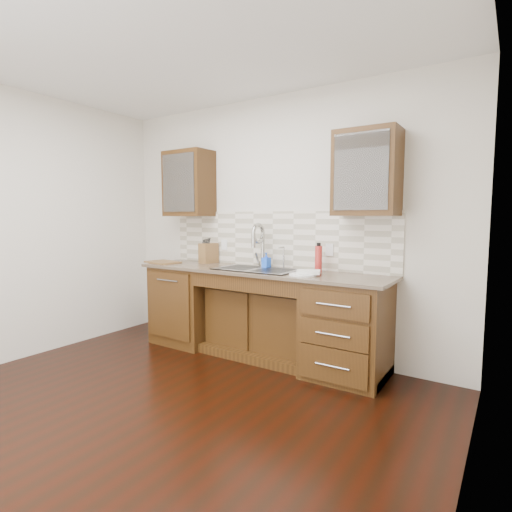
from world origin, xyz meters
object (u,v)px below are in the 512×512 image
Objects in this scene: plate at (303,275)px; water_bottle at (318,259)px; cutting_board at (163,262)px; soap_bottle at (266,260)px; knife_block at (209,253)px.

water_bottle is at bearing 83.01° from plate.
cutting_board is (-1.85, -0.25, -0.12)m from water_bottle.
soap_bottle is at bearing -179.24° from water_bottle.
cutting_board is (-1.26, -0.24, -0.07)m from soap_bottle.
water_bottle is (0.59, 0.01, 0.05)m from soap_bottle.
soap_bottle is 0.81m from knife_block.
plate is at bearing -17.74° from soap_bottle.
knife_block is at bearing 32.34° from cutting_board.
water_bottle is at bearing 6.84° from knife_block.
knife_block is at bearing -175.56° from soap_bottle.
soap_bottle is 1.29m from cutting_board.
soap_bottle reaches higher than plate.
water_bottle is 0.30m from plate.
plate is 1.82m from cutting_board.
knife_block reaches higher than plate.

